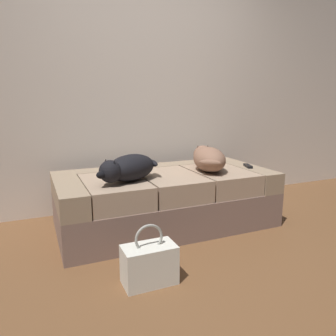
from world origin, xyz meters
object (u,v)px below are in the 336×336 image
dog_dark (128,168)px  couch (166,199)px  handbag (149,264)px  dog_tan (208,158)px  tv_remote (248,166)px

dog_dark → couch: bearing=23.2°
dog_dark → handbag: size_ratio=1.50×
dog_dark → dog_tan: bearing=7.8°
couch → handbag: couch is taller
couch → tv_remote: 0.84m
dog_dark → tv_remote: (1.18, 0.07, -0.09)m
dog_dark → dog_tan: (0.77, 0.11, 0.00)m
couch → tv_remote: bearing=-6.6°
dog_dark → dog_tan: dog_tan is taller
handbag → tv_remote: bearing=30.2°
couch → dog_tan: size_ratio=2.99×
dog_tan → handbag: size_ratio=1.63×
couch → dog_dark: (-0.38, -0.16, 0.34)m
tv_remote → dog_tan: bearing=-165.9°
couch → tv_remote: tv_remote is taller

